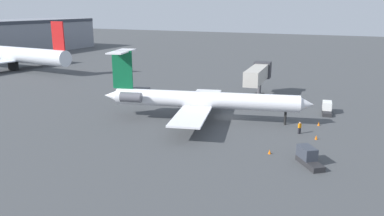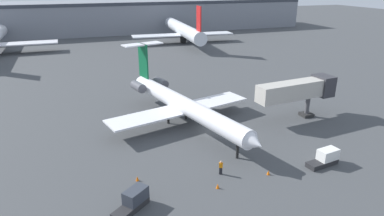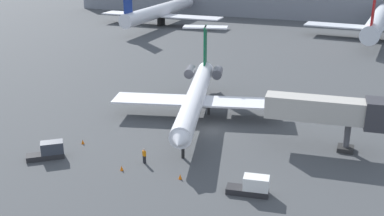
{
  "view_description": "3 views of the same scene",
  "coord_description": "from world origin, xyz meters",
  "px_view_note": "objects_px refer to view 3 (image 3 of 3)",
  "views": [
    {
      "loc": [
        -54.75,
        -19.02,
        16.76
      ],
      "look_at": [
        -5.78,
        3.99,
        2.48
      ],
      "focal_mm": 35.71,
      "sensor_mm": 36.0,
      "label": 1
    },
    {
      "loc": [
        -17.7,
        -41.22,
        20.61
      ],
      "look_at": [
        -1.33,
        4.55,
        2.03
      ],
      "focal_mm": 31.69,
      "sensor_mm": 36.0,
      "label": 2
    },
    {
      "loc": [
        17.64,
        -51.16,
        22.51
      ],
      "look_at": [
        -2.95,
        1.45,
        2.17
      ],
      "focal_mm": 43.06,
      "sensor_mm": 36.0,
      "label": 3
    }
  ],
  "objects_px": {
    "ground_crew_marshaller": "(144,156)",
    "parked_airliner_west_end": "(161,11)",
    "jet_bridge": "(334,111)",
    "baggage_tug_trailing": "(252,186)",
    "parked_airliner_west_mid": "(378,22)",
    "traffic_cone_near": "(83,142)",
    "traffic_cone_mid": "(180,177)",
    "baggage_tug_lead": "(49,151)",
    "traffic_cone_far": "(122,168)",
    "regional_jet": "(197,93)"
  },
  "relations": [
    {
      "from": "ground_crew_marshaller",
      "to": "traffic_cone_near",
      "type": "bearing_deg",
      "value": 168.6
    },
    {
      "from": "traffic_cone_far",
      "to": "parked_airliner_west_mid",
      "type": "height_order",
      "value": "parked_airliner_west_mid"
    },
    {
      "from": "baggage_tug_trailing",
      "to": "traffic_cone_near",
      "type": "height_order",
      "value": "baggage_tug_trailing"
    },
    {
      "from": "baggage_tug_lead",
      "to": "traffic_cone_near",
      "type": "relative_size",
      "value": 7.3
    },
    {
      "from": "jet_bridge",
      "to": "parked_airliner_west_end",
      "type": "bearing_deg",
      "value": 127.81
    },
    {
      "from": "baggage_tug_lead",
      "to": "baggage_tug_trailing",
      "type": "xyz_separation_m",
      "value": [
        22.85,
        0.56,
        0.0
      ]
    },
    {
      "from": "ground_crew_marshaller",
      "to": "baggage_tug_trailing",
      "type": "xyz_separation_m",
      "value": [
        12.5,
        -2.18,
        -0.02
      ]
    },
    {
      "from": "baggage_tug_trailing",
      "to": "traffic_cone_mid",
      "type": "bearing_deg",
      "value": 177.99
    },
    {
      "from": "traffic_cone_mid",
      "to": "baggage_tug_lead",
      "type": "bearing_deg",
      "value": -176.93
    },
    {
      "from": "baggage_tug_trailing",
      "to": "parked_airliner_west_mid",
      "type": "height_order",
      "value": "parked_airliner_west_mid"
    },
    {
      "from": "ground_crew_marshaller",
      "to": "parked_airliner_west_mid",
      "type": "relative_size",
      "value": 0.04
    },
    {
      "from": "traffic_cone_near",
      "to": "parked_airliner_west_mid",
      "type": "height_order",
      "value": "parked_airliner_west_mid"
    },
    {
      "from": "traffic_cone_near",
      "to": "parked_airliner_west_end",
      "type": "xyz_separation_m",
      "value": [
        -26.62,
        78.91,
        3.85
      ]
    },
    {
      "from": "jet_bridge",
      "to": "regional_jet",
      "type": "bearing_deg",
      "value": 166.64
    },
    {
      "from": "traffic_cone_mid",
      "to": "regional_jet",
      "type": "bearing_deg",
      "value": 105.6
    },
    {
      "from": "jet_bridge",
      "to": "baggage_tug_trailing",
      "type": "height_order",
      "value": "jet_bridge"
    },
    {
      "from": "traffic_cone_mid",
      "to": "traffic_cone_far",
      "type": "height_order",
      "value": "same"
    },
    {
      "from": "ground_crew_marshaller",
      "to": "traffic_cone_far",
      "type": "bearing_deg",
      "value": -120.6
    },
    {
      "from": "ground_crew_marshaller",
      "to": "parked_airliner_west_mid",
      "type": "distance_m",
      "value": 84.02
    },
    {
      "from": "jet_bridge",
      "to": "traffic_cone_mid",
      "type": "distance_m",
      "value": 19.11
    },
    {
      "from": "ground_crew_marshaller",
      "to": "parked_airliner_west_mid",
      "type": "xyz_separation_m",
      "value": [
        22.31,
        80.93,
        3.48
      ]
    },
    {
      "from": "regional_jet",
      "to": "jet_bridge",
      "type": "distance_m",
      "value": 18.7
    },
    {
      "from": "ground_crew_marshaller",
      "to": "traffic_cone_far",
      "type": "relative_size",
      "value": 3.07
    },
    {
      "from": "traffic_cone_far",
      "to": "ground_crew_marshaller",
      "type": "bearing_deg",
      "value": 59.4
    },
    {
      "from": "regional_jet",
      "to": "ground_crew_marshaller",
      "type": "distance_m",
      "value": 15.58
    },
    {
      "from": "ground_crew_marshaller",
      "to": "baggage_tug_trailing",
      "type": "relative_size",
      "value": 0.41
    },
    {
      "from": "jet_bridge",
      "to": "parked_airliner_west_mid",
      "type": "bearing_deg",
      "value": 86.73
    },
    {
      "from": "ground_crew_marshaller",
      "to": "baggage_tug_lead",
      "type": "xyz_separation_m",
      "value": [
        -10.34,
        -2.74,
        -0.02
      ]
    },
    {
      "from": "regional_jet",
      "to": "traffic_cone_far",
      "type": "distance_m",
      "value": 18.14
    },
    {
      "from": "baggage_tug_lead",
      "to": "parked_airliner_west_end",
      "type": "height_order",
      "value": "parked_airliner_west_end"
    },
    {
      "from": "regional_jet",
      "to": "ground_crew_marshaller",
      "type": "bearing_deg",
      "value": -90.64
    },
    {
      "from": "traffic_cone_mid",
      "to": "parked_airliner_west_end",
      "type": "xyz_separation_m",
      "value": [
        -40.73,
        82.66,
        3.85
      ]
    },
    {
      "from": "jet_bridge",
      "to": "parked_airliner_west_mid",
      "type": "relative_size",
      "value": 0.33
    },
    {
      "from": "regional_jet",
      "to": "parked_airliner_west_mid",
      "type": "relative_size",
      "value": 0.77
    },
    {
      "from": "traffic_cone_near",
      "to": "jet_bridge",
      "type": "bearing_deg",
      "value": 18.6
    },
    {
      "from": "baggage_tug_trailing",
      "to": "baggage_tug_lead",
      "type": "bearing_deg",
      "value": -178.6
    },
    {
      "from": "parked_airliner_west_end",
      "to": "parked_airliner_west_mid",
      "type": "distance_m",
      "value": 58.04
    },
    {
      "from": "traffic_cone_near",
      "to": "traffic_cone_mid",
      "type": "xyz_separation_m",
      "value": [
        14.11,
        -3.75,
        0.0
      ]
    },
    {
      "from": "traffic_cone_far",
      "to": "traffic_cone_near",
      "type": "bearing_deg",
      "value": 150.95
    },
    {
      "from": "traffic_cone_near",
      "to": "traffic_cone_mid",
      "type": "height_order",
      "value": "same"
    },
    {
      "from": "baggage_tug_lead",
      "to": "traffic_cone_near",
      "type": "bearing_deg",
      "value": 74.98
    },
    {
      "from": "traffic_cone_near",
      "to": "parked_airliner_west_mid",
      "type": "distance_m",
      "value": 85.2
    },
    {
      "from": "traffic_cone_mid",
      "to": "traffic_cone_far",
      "type": "distance_m",
      "value": 6.45
    },
    {
      "from": "regional_jet",
      "to": "baggage_tug_trailing",
      "type": "distance_m",
      "value": 21.6
    },
    {
      "from": "traffic_cone_near",
      "to": "parked_airliner_west_end",
      "type": "bearing_deg",
      "value": 108.64
    },
    {
      "from": "regional_jet",
      "to": "baggage_tug_lead",
      "type": "xyz_separation_m",
      "value": [
        -10.51,
        -18.12,
        -2.49
      ]
    },
    {
      "from": "ground_crew_marshaller",
      "to": "parked_airliner_west_end",
      "type": "height_order",
      "value": "parked_airliner_west_end"
    },
    {
      "from": "traffic_cone_near",
      "to": "traffic_cone_mid",
      "type": "distance_m",
      "value": 14.6
    },
    {
      "from": "regional_jet",
      "to": "parked_airliner_west_end",
      "type": "distance_m",
      "value": 74.58
    },
    {
      "from": "traffic_cone_mid",
      "to": "traffic_cone_far",
      "type": "bearing_deg",
      "value": -175.44
    }
  ]
}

